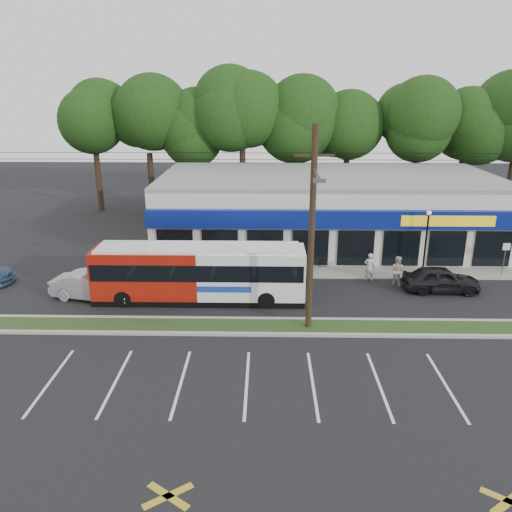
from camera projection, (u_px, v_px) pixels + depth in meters
The scene contains 15 objects.
ground at pixel (248, 337), 24.18m from camera, with size 120.00×120.00×0.00m, color black.
grass_strip at pixel (249, 326), 25.11m from camera, with size 40.00×1.60×0.12m, color #293A17.
curb_south at pixel (248, 334), 24.30m from camera, with size 40.00×0.25×0.14m, color #9E9E93.
curb_north at pixel (249, 319), 25.91m from camera, with size 40.00×0.25×0.14m, color #9E9E93.
sidewalk at pixel (329, 272), 32.60m from camera, with size 32.00×2.20×0.10m, color #9E9E93.
strip_mall at pixel (327, 209), 38.31m from camera, with size 25.00×12.55×5.30m.
utility_pole at pixel (308, 224), 23.28m from camera, with size 50.00×2.77×10.00m.
lamp_post at pixel (427, 235), 31.46m from camera, with size 0.30×0.30×4.25m.
sign_post at pixel (505, 253), 31.50m from camera, with size 0.45×0.10×2.23m.
tree_line at pixel (301, 123), 46.05m from camera, with size 46.76×6.76×11.83m.
metrobus at pixel (200, 272), 27.96m from camera, with size 11.82×2.52×3.18m.
car_dark at pixel (441, 279), 29.40m from camera, with size 1.78×4.42×1.51m, color black.
car_silver at pixel (93, 286), 28.37m from camera, with size 1.65×4.72×1.55m, color #9D9FA4.
pedestrian_a at pixel (369, 267), 31.06m from camera, with size 0.65×0.43×1.78m, color beige.
pedestrian_b at pixel (397, 270), 30.34m from camera, with size 0.90×0.70×1.85m, color beige.
Camera 1 is at (0.84, -21.65, 11.45)m, focal length 35.00 mm.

